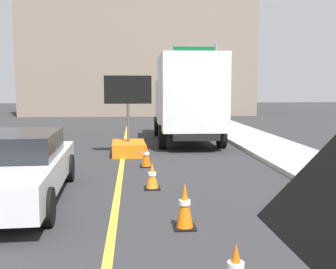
{
  "coord_description": "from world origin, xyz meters",
  "views": [
    {
      "loc": [
        0.36,
        -0.72,
        2.32
      ],
      "look_at": [
        0.78,
        4.24,
        1.75
      ],
      "focal_mm": 44.35,
      "sensor_mm": 36.0,
      "label": 1
    }
  ],
  "objects_px": {
    "pickup_car": "(13,167)",
    "traffic_cone_curbside": "(146,155)",
    "box_truck": "(187,97)",
    "traffic_cone_far_lane": "(152,176)",
    "arrow_board_trailer": "(128,141)",
    "highway_guide_sign": "(203,69)",
    "traffic_cone_mid_lane": "(185,206)"
  },
  "relations": [
    {
      "from": "traffic_cone_mid_lane",
      "to": "traffic_cone_curbside",
      "type": "distance_m",
      "value": 5.35
    },
    {
      "from": "box_truck",
      "to": "traffic_cone_mid_lane",
      "type": "xyz_separation_m",
      "value": [
        -1.41,
        -10.65,
        -1.51
      ]
    },
    {
      "from": "highway_guide_sign",
      "to": "traffic_cone_mid_lane",
      "type": "bearing_deg",
      "value": -100.45
    },
    {
      "from": "pickup_car",
      "to": "traffic_cone_curbside",
      "type": "relative_size",
      "value": 7.45
    },
    {
      "from": "highway_guide_sign",
      "to": "traffic_cone_far_lane",
      "type": "relative_size",
      "value": 8.2
    },
    {
      "from": "pickup_car",
      "to": "traffic_cone_far_lane",
      "type": "xyz_separation_m",
      "value": [
        2.87,
        0.69,
        -0.4
      ]
    },
    {
      "from": "traffic_cone_far_lane",
      "to": "traffic_cone_curbside",
      "type": "bearing_deg",
      "value": 91.17
    },
    {
      "from": "traffic_cone_curbside",
      "to": "box_truck",
      "type": "bearing_deg",
      "value": 70.59
    },
    {
      "from": "highway_guide_sign",
      "to": "traffic_cone_far_lane",
      "type": "xyz_separation_m",
      "value": [
        -3.99,
        -16.67,
        -3.12
      ]
    },
    {
      "from": "box_truck",
      "to": "traffic_cone_curbside",
      "type": "height_order",
      "value": "box_truck"
    },
    {
      "from": "traffic_cone_mid_lane",
      "to": "traffic_cone_far_lane",
      "type": "relative_size",
      "value": 1.27
    },
    {
      "from": "pickup_car",
      "to": "traffic_cone_mid_lane",
      "type": "relative_size",
      "value": 6.71
    },
    {
      "from": "traffic_cone_curbside",
      "to": "pickup_car",
      "type": "bearing_deg",
      "value": -130.37
    },
    {
      "from": "pickup_car",
      "to": "traffic_cone_curbside",
      "type": "distance_m",
      "value": 4.37
    },
    {
      "from": "traffic_cone_far_lane",
      "to": "traffic_cone_curbside",
      "type": "height_order",
      "value": "traffic_cone_curbside"
    },
    {
      "from": "highway_guide_sign",
      "to": "traffic_cone_curbside",
      "type": "distance_m",
      "value": 14.93
    },
    {
      "from": "pickup_car",
      "to": "traffic_cone_mid_lane",
      "type": "xyz_separation_m",
      "value": [
        3.29,
        -2.01,
        -0.32
      ]
    },
    {
      "from": "traffic_cone_mid_lane",
      "to": "traffic_cone_far_lane",
      "type": "height_order",
      "value": "traffic_cone_mid_lane"
    },
    {
      "from": "highway_guide_sign",
      "to": "traffic_cone_mid_lane",
      "type": "xyz_separation_m",
      "value": [
        -3.57,
        -19.37,
        -3.04
      ]
    },
    {
      "from": "highway_guide_sign",
      "to": "traffic_cone_far_lane",
      "type": "height_order",
      "value": "highway_guide_sign"
    },
    {
      "from": "arrow_board_trailer",
      "to": "highway_guide_sign",
      "type": "distance_m",
      "value": 12.97
    },
    {
      "from": "traffic_cone_far_lane",
      "to": "traffic_cone_mid_lane",
      "type": "bearing_deg",
      "value": -81.3
    },
    {
      "from": "arrow_board_trailer",
      "to": "traffic_cone_far_lane",
      "type": "bearing_deg",
      "value": -83.11
    },
    {
      "from": "box_truck",
      "to": "pickup_car",
      "type": "distance_m",
      "value": 9.9
    },
    {
      "from": "pickup_car",
      "to": "arrow_board_trailer",
      "type": "bearing_deg",
      "value": 67.77
    },
    {
      "from": "highway_guide_sign",
      "to": "arrow_board_trailer",
      "type": "bearing_deg",
      "value": -111.24
    },
    {
      "from": "traffic_cone_far_lane",
      "to": "pickup_car",
      "type": "bearing_deg",
      "value": -166.58
    },
    {
      "from": "box_truck",
      "to": "pickup_car",
      "type": "height_order",
      "value": "box_truck"
    },
    {
      "from": "pickup_car",
      "to": "traffic_cone_curbside",
      "type": "height_order",
      "value": "pickup_car"
    },
    {
      "from": "pickup_car",
      "to": "traffic_cone_far_lane",
      "type": "relative_size",
      "value": 8.53
    },
    {
      "from": "box_truck",
      "to": "highway_guide_sign",
      "type": "xyz_separation_m",
      "value": [
        2.17,
        8.73,
        1.53
      ]
    },
    {
      "from": "pickup_car",
      "to": "traffic_cone_curbside",
      "type": "bearing_deg",
      "value": 49.63
    }
  ]
}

